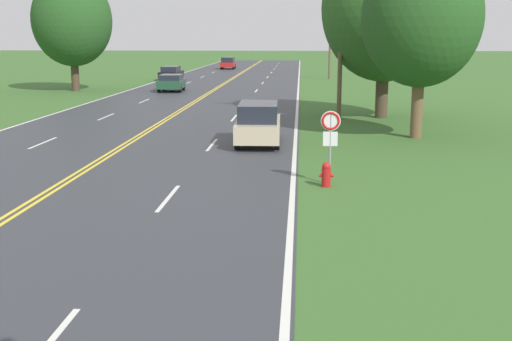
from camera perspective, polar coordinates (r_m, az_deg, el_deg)
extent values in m
cube|color=silver|center=(18.18, -7.80, -2.43)|extent=(0.12, 3.00, 0.00)
cube|color=silver|center=(26.86, -3.94, 2.30)|extent=(0.12, 3.00, 0.00)
cube|color=silver|center=(35.71, -1.97, 4.70)|extent=(0.12, 3.00, 0.00)
cube|color=silver|center=(44.61, -0.77, 6.14)|extent=(0.12, 3.00, 0.00)
cube|color=silver|center=(53.55, 0.03, 7.10)|extent=(0.12, 3.00, 0.00)
cube|color=silver|center=(62.50, 0.60, 7.78)|extent=(0.12, 3.00, 0.00)
cube|color=silver|center=(71.47, 1.03, 8.30)|extent=(0.12, 3.00, 0.00)
cube|color=silver|center=(80.44, 1.36, 8.69)|extent=(0.12, 3.00, 0.00)
cube|color=silver|center=(89.42, 1.63, 9.01)|extent=(0.12, 3.00, 0.00)
cube|color=silver|center=(98.41, 1.85, 9.27)|extent=(0.12, 3.00, 0.00)
cube|color=silver|center=(107.39, 2.03, 9.49)|extent=(0.12, 3.00, 0.00)
cube|color=silver|center=(28.76, -18.40, 2.35)|extent=(0.12, 3.00, 0.00)
cube|color=silver|center=(37.16, -13.19, 4.67)|extent=(0.12, 3.00, 0.00)
cube|color=silver|center=(45.78, -9.90, 6.11)|extent=(0.12, 3.00, 0.00)
cube|color=silver|center=(54.53, -7.65, 7.08)|extent=(0.12, 3.00, 0.00)
cube|color=silver|center=(63.34, -6.02, 7.77)|extent=(0.12, 3.00, 0.00)
cube|color=silver|center=(72.21, -4.79, 8.29)|extent=(0.12, 3.00, 0.00)
cube|color=silver|center=(81.10, -3.82, 8.70)|extent=(0.12, 3.00, 0.00)
cube|color=silver|center=(90.01, -3.04, 9.02)|extent=(0.12, 3.00, 0.00)
cube|color=silver|center=(98.94, -2.40, 9.28)|extent=(0.12, 3.00, 0.00)
cube|color=silver|center=(107.88, -1.87, 9.50)|extent=(0.12, 3.00, 0.00)
cylinder|color=red|center=(19.46, 6.25, -0.62)|extent=(0.28, 0.28, 0.57)
sphere|color=red|center=(19.39, 6.28, 0.36)|extent=(0.26, 0.26, 0.26)
cylinder|color=red|center=(19.45, 6.78, -0.45)|extent=(0.08, 0.10, 0.10)
cylinder|color=red|center=(19.44, 5.73, -0.43)|extent=(0.08, 0.10, 0.10)
cylinder|color=gray|center=(19.64, 6.60, 1.94)|extent=(0.07, 0.07, 2.22)
cylinder|color=white|center=(19.49, 6.66, 4.41)|extent=(0.60, 0.02, 0.60)
torus|color=red|center=(19.48, 6.66, 4.41)|extent=(0.55, 0.07, 0.55)
cube|color=white|center=(19.57, 6.62, 2.81)|extent=(0.44, 0.02, 0.44)
cylinder|color=brown|center=(34.90, 7.56, 12.39)|extent=(0.24, 0.24, 9.70)
cylinder|color=brown|center=(68.70, 6.61, 11.57)|extent=(0.24, 0.24, 8.39)
cube|color=brown|center=(68.78, 6.69, 14.57)|extent=(1.80, 0.12, 0.10)
cylinder|color=#473828|center=(55.55, -15.79, 8.36)|extent=(0.64, 0.64, 2.98)
ellipsoid|color=#234C1E|center=(55.49, -16.04, 12.71)|extent=(6.43, 6.43, 7.39)
cylinder|color=brown|center=(29.40, 14.13, 5.75)|extent=(0.52, 0.52, 3.03)
ellipsoid|color=#234C1E|center=(29.26, 14.51, 13.02)|extent=(5.19, 5.19, 5.97)
cylinder|color=#473828|center=(36.40, 11.13, 6.99)|extent=(0.69, 0.69, 3.03)
ellipsoid|color=#2D5B23|center=(36.31, 11.41, 13.97)|extent=(6.86, 6.86, 7.89)
cylinder|color=black|center=(25.68, 1.88, 2.56)|extent=(0.22, 0.64, 0.63)
cylinder|color=black|center=(25.74, -1.68, 2.58)|extent=(0.22, 0.64, 0.63)
cylinder|color=black|center=(28.28, 1.93, 3.42)|extent=(0.22, 0.64, 0.63)
cylinder|color=black|center=(28.33, -1.31, 3.44)|extent=(0.22, 0.64, 0.63)
cube|color=#C1B28E|center=(26.94, 0.21, 3.73)|extent=(1.91, 4.29, 0.74)
cube|color=#1E232D|center=(26.85, 0.21, 5.26)|extent=(1.66, 3.01, 0.72)
cylinder|color=black|center=(54.65, -8.25, 7.41)|extent=(0.23, 0.67, 0.66)
cylinder|color=black|center=(54.39, -6.44, 7.43)|extent=(0.23, 0.67, 0.66)
cylinder|color=black|center=(52.54, -8.64, 7.22)|extent=(0.23, 0.67, 0.66)
cylinder|color=black|center=(52.26, -6.76, 7.25)|extent=(0.23, 0.67, 0.66)
cube|color=#1E472D|center=(53.43, -7.53, 7.65)|extent=(2.07, 3.56, 0.66)
cube|color=#1E232D|center=(53.40, -7.55, 8.23)|extent=(1.80, 2.50, 0.43)
cylinder|color=black|center=(68.65, -7.96, 8.30)|extent=(0.20, 0.64, 0.64)
cylinder|color=black|center=(68.33, -6.62, 8.31)|extent=(0.20, 0.64, 0.64)
cylinder|color=black|center=(65.92, -8.47, 8.14)|extent=(0.20, 0.64, 0.64)
cylinder|color=black|center=(65.59, -7.09, 8.16)|extent=(0.20, 0.64, 0.64)
cube|color=black|center=(67.10, -7.54, 8.47)|extent=(1.83, 4.53, 0.63)
cube|color=#1E232D|center=(66.89, -7.58, 8.95)|extent=(1.61, 2.49, 0.51)
cylinder|color=black|center=(90.86, -2.93, 9.25)|extent=(0.20, 0.68, 0.68)
cylinder|color=black|center=(90.68, -1.89, 9.26)|extent=(0.20, 0.68, 0.68)
cylinder|color=black|center=(88.52, -3.11, 9.18)|extent=(0.20, 0.68, 0.68)
cylinder|color=black|center=(88.33, -2.05, 9.19)|extent=(0.20, 0.68, 0.68)
cube|color=#A81E1E|center=(89.58, -2.50, 9.40)|extent=(1.84, 3.81, 0.62)
cube|color=#1E232D|center=(89.55, -2.50, 9.81)|extent=(1.62, 2.66, 0.68)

